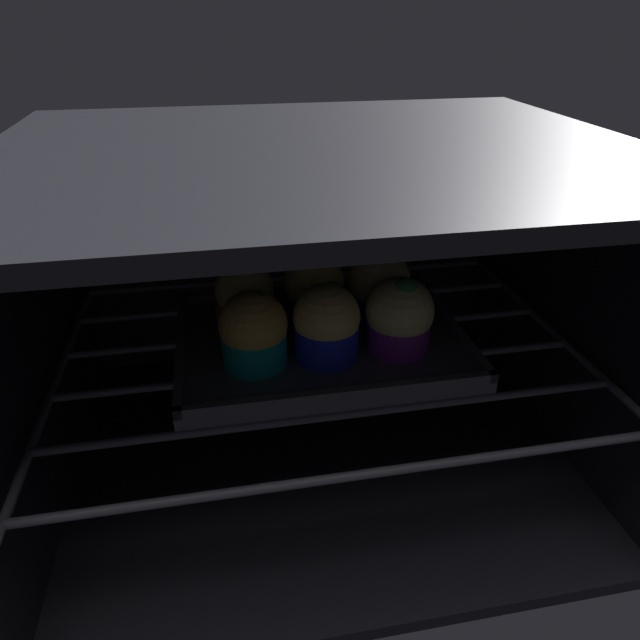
{
  "coord_description": "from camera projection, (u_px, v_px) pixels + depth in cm",
  "views": [
    {
      "loc": [
        -9.58,
        -29.01,
        46.59
      ],
      "look_at": [
        0.0,
        21.85,
        17.37
      ],
      "focal_mm": 31.68,
      "sensor_mm": 36.0,
      "label": 1
    }
  ],
  "objects": [
    {
      "name": "oven_cavity",
      "position": [
        313.0,
        304.0,
        0.63
      ],
      "size": [
        59.0,
        47.0,
        37.0
      ],
      "color": "black",
      "rests_on": "ground"
    },
    {
      "name": "oven_rack",
      "position": [
        320.0,
        349.0,
        0.61
      ],
      "size": [
        54.8,
        42.0,
        0.8
      ],
      "color": "#51515B",
      "rests_on": "oven_cavity"
    },
    {
      "name": "baking_tray",
      "position": [
        320.0,
        342.0,
        0.61
      ],
      "size": [
        29.95,
        22.54,
        2.2
      ],
      "color": "#4C4C51",
      "rests_on": "oven_rack"
    },
    {
      "name": "muffin_row0_col0",
      "position": [
        254.0,
        332.0,
        0.55
      ],
      "size": [
        6.72,
        6.72,
        7.71
      ],
      "color": "#0C8C84",
      "rests_on": "baking_tray"
    },
    {
      "name": "muffin_row0_col1",
      "position": [
        326.0,
        324.0,
        0.56
      ],
      "size": [
        6.66,
        6.66,
        7.8
      ],
      "color": "#1928B7",
      "rests_on": "baking_tray"
    },
    {
      "name": "muffin_row0_col2",
      "position": [
        399.0,
        317.0,
        0.57
      ],
      "size": [
        6.94,
        6.94,
        8.21
      ],
      "color": "#7A238C",
      "rests_on": "baking_tray"
    },
    {
      "name": "muffin_row1_col0",
      "position": [
        245.0,
        298.0,
        0.6
      ],
      "size": [
        6.43,
        6.43,
        7.85
      ],
      "color": "red",
      "rests_on": "baking_tray"
    },
    {
      "name": "muffin_row1_col1",
      "position": [
        316.0,
        289.0,
        0.62
      ],
      "size": [
        6.75,
        6.75,
        8.4
      ],
      "color": "#1928B7",
      "rests_on": "baking_tray"
    },
    {
      "name": "muffin_row1_col2",
      "position": [
        379.0,
        287.0,
        0.63
      ],
      "size": [
        7.01,
        7.01,
        8.0
      ],
      "color": "#1928B7",
      "rests_on": "baking_tray"
    }
  ]
}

